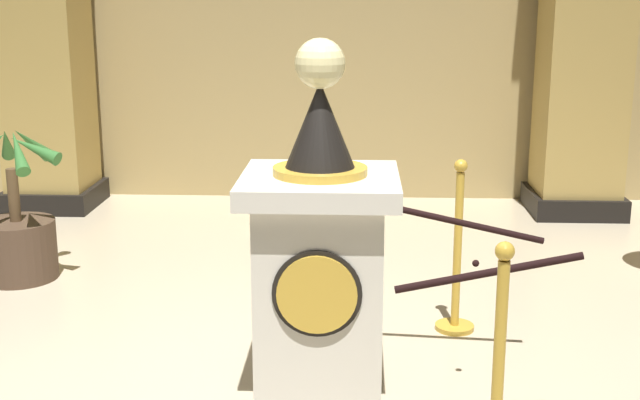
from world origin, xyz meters
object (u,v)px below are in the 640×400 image
at_px(stanchion_far, 457,271).
at_px(potted_palm_left, 17,234).
at_px(stanchion_near, 497,400).
at_px(pedestal_clock, 320,262).

distance_m(stanchion_far, potted_palm_left, 3.17).
xyz_separation_m(stanchion_near, potted_palm_left, (-3.04, 2.50, -0.04)).
bearing_deg(potted_palm_left, stanchion_far, -15.14).
bearing_deg(potted_palm_left, pedestal_clock, -37.17).
distance_m(stanchion_near, potted_palm_left, 3.94).
distance_m(stanchion_near, stanchion_far, 1.67).
relative_size(stanchion_near, stanchion_far, 0.99).
height_order(stanchion_near, stanchion_far, stanchion_far).
bearing_deg(stanchion_far, potted_palm_left, 164.86).
bearing_deg(stanchion_far, stanchion_near, -90.65).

